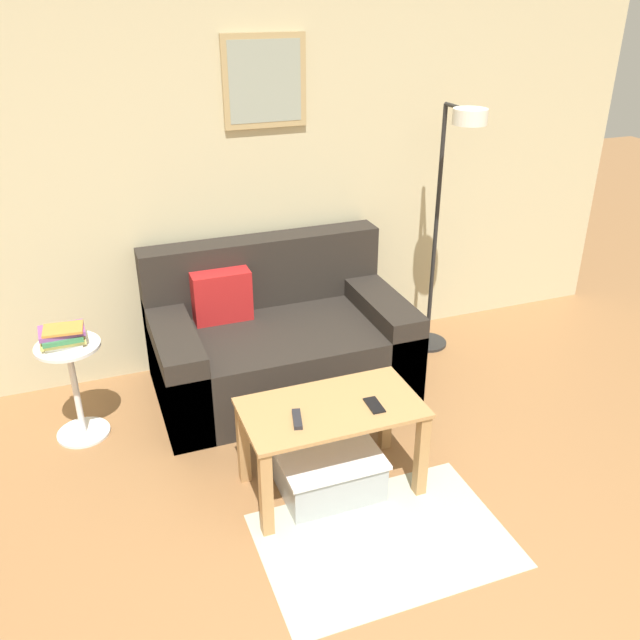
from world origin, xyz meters
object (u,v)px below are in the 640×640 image
(floor_lamp, at_px, (451,199))
(side_table, at_px, (74,382))
(coffee_table, at_px, (331,425))
(cell_phone, at_px, (374,405))
(couch, at_px, (278,342))
(remote_control, at_px, (297,419))
(book_stack, at_px, (63,336))
(storage_bin, at_px, (329,472))

(floor_lamp, bearing_deg, side_table, -177.43)
(coffee_table, bearing_deg, cell_phone, -19.66)
(floor_lamp, relative_size, side_table, 2.88)
(couch, bearing_deg, cell_phone, -82.54)
(remote_control, xyz_separation_m, cell_phone, (0.39, -0.01, -0.01))
(coffee_table, distance_m, floor_lamp, 1.75)
(floor_lamp, bearing_deg, book_stack, -177.60)
(floor_lamp, relative_size, cell_phone, 12.09)
(book_stack, bearing_deg, floor_lamp, 2.40)
(floor_lamp, bearing_deg, couch, 178.91)
(remote_control, relative_size, cell_phone, 1.07)
(remote_control, distance_m, cell_phone, 0.39)
(coffee_table, xyz_separation_m, side_table, (-1.18, 0.92, -0.03))
(floor_lamp, height_order, side_table, floor_lamp)
(couch, relative_size, side_table, 2.65)
(storage_bin, xyz_separation_m, remote_control, (-0.18, -0.03, 0.39))
(floor_lamp, bearing_deg, cell_phone, -132.71)
(couch, distance_m, coffee_table, 1.06)
(storage_bin, distance_m, remote_control, 0.43)
(book_stack, xyz_separation_m, remote_control, (1.00, -0.99, -0.14))
(couch, xyz_separation_m, cell_phone, (0.15, -1.12, 0.19))
(couch, distance_m, cell_phone, 1.15)
(coffee_table, bearing_deg, book_stack, 142.08)
(cell_phone, bearing_deg, storage_bin, 171.96)
(side_table, xyz_separation_m, book_stack, (-0.01, 0.01, 0.29))
(book_stack, distance_m, remote_control, 1.41)
(floor_lamp, relative_size, book_stack, 7.02)
(floor_lamp, bearing_deg, storage_bin, -139.31)
(couch, xyz_separation_m, storage_bin, (-0.07, -1.08, -0.19))
(side_table, height_order, book_stack, book_stack)
(coffee_table, distance_m, storage_bin, 0.27)
(coffee_table, height_order, floor_lamp, floor_lamp)
(couch, bearing_deg, book_stack, -174.35)
(coffee_table, distance_m, side_table, 1.50)
(storage_bin, bearing_deg, floor_lamp, 40.69)
(remote_control, bearing_deg, couch, 91.52)
(floor_lamp, distance_m, cell_phone, 1.62)
(book_stack, height_order, remote_control, book_stack)
(storage_bin, xyz_separation_m, cell_phone, (0.22, -0.04, 0.38))
(storage_bin, relative_size, side_table, 0.87)
(remote_control, bearing_deg, cell_phone, 12.20)
(book_stack, relative_size, remote_control, 1.61)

